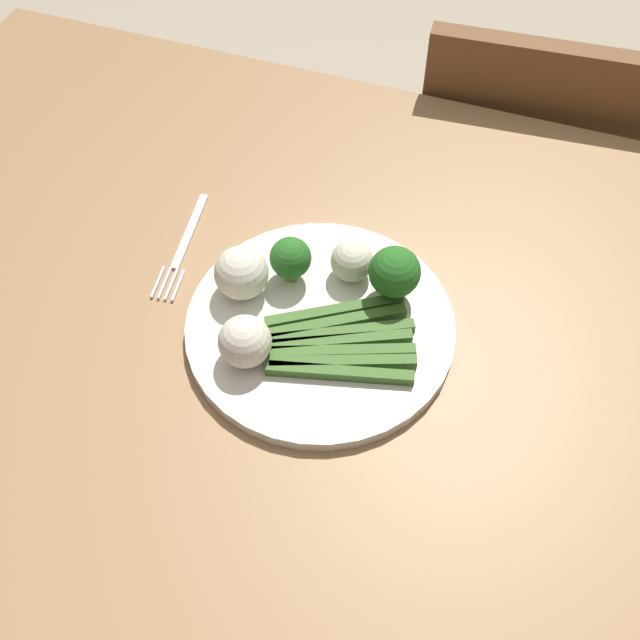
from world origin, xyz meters
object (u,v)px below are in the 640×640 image
Objects in this scene: cauliflower_front_left at (245,342)px; cauliflower_back at (352,261)px; chair at (526,199)px; fork at (183,247)px; dining_table at (347,383)px; broccoli_front at (291,258)px; plate at (320,327)px; asparagus_bundle at (340,343)px; broccoli_left at (395,273)px; cauliflower_near_fork at (242,272)px.

cauliflower_front_left reaches higher than cauliflower_back.
fork is at bearing 48.78° from chair.
dining_table is 24.20× the size of cauliflower_front_left.
cauliflower_back is (-0.07, -0.14, -0.00)m from cauliflower_front_left.
cauliflower_back is at bearing -158.09° from broccoli_front.
plate is 0.08m from broccoli_front.
asparagus_bundle is 0.23m from fork.
broccoli_left is 0.26m from fork.
chair is 15.75× the size of cauliflower_front_left.
dining_table is at bearing -137.51° from cauliflower_front_left.
chair is 0.67m from asparagus_bundle.
asparagus_bundle is 1.03× the size of fork.
cauliflower_near_fork is 1.25× the size of cauliflower_back.
broccoli_front and cauliflower_front_left have the same top height.
dining_table is at bearing 71.24° from fork.
cauliflower_near_fork reaches higher than fork.
cauliflower_back is at bearing 66.08° from chair.
plate is at bearing 43.87° from broccoli_left.
cauliflower_front_left is at bearing 42.49° from dining_table.
broccoli_left is 1.16× the size of cauliflower_near_fork.
broccoli_front is 0.07m from cauliflower_back.
chair reaches higher than cauliflower_front_left.
broccoli_left is 0.06m from cauliflower_back.
plate is 4.89× the size of cauliflower_near_fork.
broccoli_left is (-0.06, -0.06, 0.05)m from plate.
cauliflower_back is 0.29× the size of fork.
cauliflower_back is (0.17, 0.49, 0.32)m from chair.
chair reaches higher than plate.
broccoli_front is (0.05, -0.05, 0.04)m from plate.
dining_table is at bearing 53.64° from broccoli_left.
broccoli_left is 1.45× the size of cauliflower_back.
cauliflower_front_left is at bearing 64.45° from chair.
asparagus_bundle is (0.16, 0.58, 0.30)m from chair.
chair is at bearing -114.70° from broccoli_front.
cauliflower_near_fork is at bearing 138.93° from asparagus_bundle.
plate is at bearing 80.99° from cauliflower_back.
cauliflower_front_left reaches higher than fork.
chair reaches higher than broccoli_front.
dining_table is 0.20m from cauliflower_near_fork.
cauliflower_front_left is 0.93× the size of cauliflower_near_fork.
broccoli_left reaches higher than dining_table.
chair is at bearing -103.70° from broccoli_left.
fork is (0.22, -0.05, 0.12)m from dining_table.
cauliflower_front_left is at bearing 39.44° from fork.
cauliflower_front_left is 0.09m from cauliflower_near_fork.
broccoli_left is (0.12, 0.50, 0.33)m from chair.
asparagus_bundle is 2.90× the size of cauliflower_near_fork.
fork is (0.19, -0.06, -0.01)m from plate.
cauliflower_back is (0.02, -0.06, 0.16)m from dining_table.
dining_table is 0.13m from plate.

